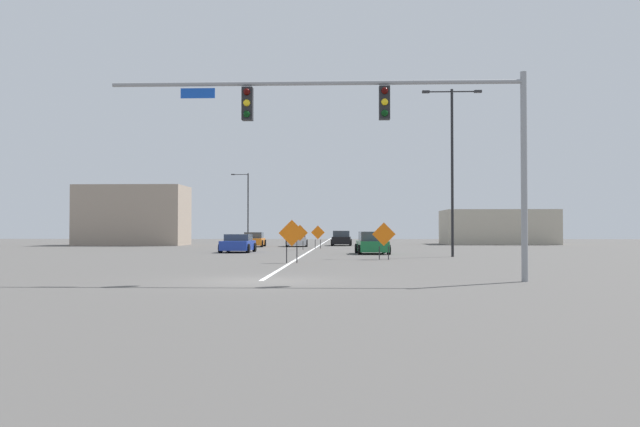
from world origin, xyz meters
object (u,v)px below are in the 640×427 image
(traffic_signal_assembly, at_px, (380,120))
(construction_sign_left_shoulder, at_px, (300,234))
(construction_sign_left_lane, at_px, (318,234))
(car_silver_distant, at_px, (297,239))
(car_green_passing, at_px, (372,243))
(car_black_near, at_px, (342,239))
(car_orange_far, at_px, (254,240))
(street_lamp_near_right, at_px, (452,160))
(construction_sign_median_far, at_px, (292,235))
(street_lamp_far_right, at_px, (247,204))
(construction_sign_median_near, at_px, (384,236))
(car_blue_approaching, at_px, (238,244))

(traffic_signal_assembly, height_order, construction_sign_left_shoulder, traffic_signal_assembly)
(construction_sign_left_lane, distance_m, car_silver_distant, 7.25)
(car_green_passing, height_order, car_black_near, car_black_near)
(construction_sign_left_lane, height_order, car_silver_distant, construction_sign_left_lane)
(car_orange_far, bearing_deg, street_lamp_near_right, -56.29)
(traffic_signal_assembly, distance_m, car_green_passing, 23.71)
(construction_sign_median_far, xyz_separation_m, car_silver_distant, (-2.02, 31.02, -0.60))
(construction_sign_left_shoulder, height_order, car_green_passing, construction_sign_left_shoulder)
(construction_sign_left_lane, height_order, car_orange_far, construction_sign_left_lane)
(construction_sign_left_lane, bearing_deg, car_black_near, 79.58)
(traffic_signal_assembly, distance_m, car_orange_far, 42.51)
(car_green_passing, bearing_deg, street_lamp_far_right, 109.24)
(street_lamp_far_right, xyz_separation_m, construction_sign_left_lane, (10.44, -29.57, -3.66))
(construction_sign_median_near, relative_size, construction_sign_left_lane, 1.03)
(construction_sign_left_lane, distance_m, car_orange_far, 8.50)
(construction_sign_median_far, distance_m, car_green_passing, 12.83)
(street_lamp_near_right, height_order, construction_sign_median_near, street_lamp_near_right)
(car_green_passing, bearing_deg, car_black_near, 95.48)
(street_lamp_near_right, bearing_deg, car_orange_far, 123.71)
(car_blue_approaching, bearing_deg, construction_sign_left_shoulder, 56.48)
(street_lamp_near_right, xyz_separation_m, car_silver_distant, (-10.94, 23.41, -5.04))
(car_orange_far, height_order, car_blue_approaching, car_orange_far)
(construction_sign_median_far, bearing_deg, car_orange_far, 101.28)
(construction_sign_median_near, bearing_deg, street_lamp_far_right, 106.55)
(construction_sign_median_far, height_order, car_orange_far, construction_sign_median_far)
(car_black_near, bearing_deg, construction_sign_median_near, -85.43)
(street_lamp_far_right, bearing_deg, traffic_signal_assembly, -77.94)
(construction_sign_left_shoulder, relative_size, car_orange_far, 0.48)
(traffic_signal_assembly, distance_m, construction_sign_median_far, 12.41)
(car_green_passing, bearing_deg, car_silver_distant, 108.57)
(construction_sign_left_shoulder, relative_size, car_silver_distant, 0.46)
(traffic_signal_assembly, xyz_separation_m, car_green_passing, (0.66, 23.29, -4.37))
(street_lamp_far_right, relative_size, construction_sign_median_near, 4.44)
(car_blue_approaching, bearing_deg, street_lamp_far_right, 97.57)
(construction_sign_median_far, bearing_deg, car_silver_distant, 93.72)
(construction_sign_median_far, distance_m, car_orange_far, 30.52)
(street_lamp_near_right, bearing_deg, construction_sign_left_shoulder, 127.21)
(street_lamp_near_right, distance_m, construction_sign_median_near, 7.28)
(construction_sign_median_far, bearing_deg, car_black_near, 86.39)
(car_orange_far, bearing_deg, car_silver_distant, 15.56)
(construction_sign_left_lane, bearing_deg, traffic_signal_assembly, -84.45)
(traffic_signal_assembly, xyz_separation_m, construction_sign_left_shoulder, (-4.73, 31.96, -3.82))
(car_blue_approaching, bearing_deg, street_lamp_near_right, -27.08)
(construction_sign_median_far, bearing_deg, car_green_passing, 70.14)
(street_lamp_far_right, bearing_deg, construction_sign_median_near, -73.45)
(construction_sign_left_shoulder, bearing_deg, street_lamp_near_right, -52.79)
(traffic_signal_assembly, relative_size, construction_sign_left_shoulder, 6.61)
(construction_sign_left_shoulder, bearing_deg, car_green_passing, -58.13)
(street_lamp_near_right, relative_size, car_blue_approaching, 2.55)
(street_lamp_far_right, relative_size, construction_sign_left_lane, 4.56)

